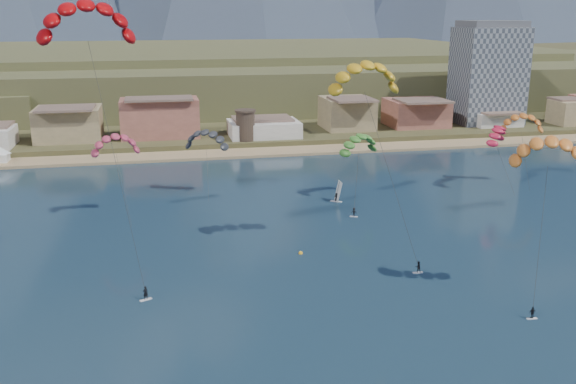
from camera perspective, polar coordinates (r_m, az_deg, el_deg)
The scene contains 17 objects.
ground at distance 72.70m, azimuth 5.32°, elevation -14.46°, with size 2400.00×2400.00×0.00m, color #0D2132.
beach at distance 170.86m, azimuth -5.08°, elevation 3.47°, with size 2200.00×12.00×0.90m.
land at distance 621.23m, azimuth -10.21°, elevation 12.18°, with size 2200.00×900.00×4.00m.
foothills at distance 296.54m, azimuth -3.73°, elevation 10.45°, with size 940.00×210.00×18.00m.
town at distance 185.26m, azimuth -18.19°, elevation 6.15°, with size 400.00×24.00×12.00m.
apartment_tower at distance 215.60m, azimuth 17.45°, elevation 10.11°, with size 20.00×16.00×32.00m.
watchtower at distance 178.10m, azimuth -3.83°, elevation 6.01°, with size 5.82×5.82×8.60m.
kitesurfer_red at distance 91.13m, azimuth -17.63°, elevation 14.85°, with size 14.09×16.20×39.62m.
kitesurfer_yellow at distance 97.63m, azimuth 6.94°, elevation 10.51°, with size 11.87×14.92×31.22m.
kitesurfer_orange at distance 87.77m, azimuth 22.37°, elevation 3.73°, with size 10.73×11.46×22.62m.
kitesurfer_green at distance 129.62m, azimuth 6.37°, elevation 4.53°, with size 10.87×17.87×17.03m.
distant_kite_pink at distance 119.65m, azimuth -15.20°, elevation 4.44°, with size 9.70×6.81×17.27m.
distant_kite_dark at distance 132.74m, azimuth -7.34°, elevation 4.97°, with size 10.29×7.71×15.42m.
distant_kite_orange at distance 148.10m, azimuth 20.22°, elevation 6.08°, with size 10.42×7.33×17.33m.
distant_kite_red at distance 142.12m, azimuth 18.13°, elevation 5.15°, with size 8.28×8.98×15.48m.
windsurfer at distance 127.47m, azimuth 4.41°, elevation -0.29°, with size 2.62×2.58×4.14m.
buoy at distance 100.40m, azimuth 1.14°, elevation -5.48°, with size 0.67×0.67×0.67m.
Camera 1 is at (-19.13, -59.86, 36.55)m, focal length 39.77 mm.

